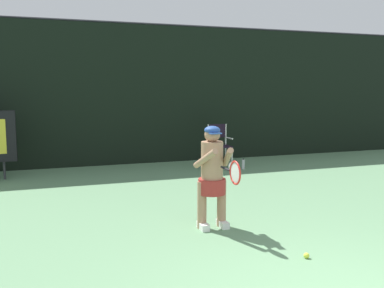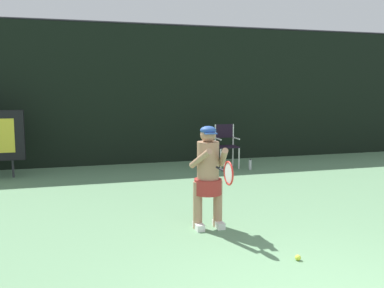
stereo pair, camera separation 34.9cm
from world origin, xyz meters
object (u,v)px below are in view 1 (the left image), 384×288
object	(u,v)px
tennis_racket	(234,173)
umpire_chair	(219,143)
water_bottle	(243,164)
tennis_ball_loose	(306,256)
tennis_player	(212,173)

from	to	relation	value
tennis_racket	umpire_chair	bearing A→B (deg)	66.50
water_bottle	tennis_racket	distance (m)	5.17
water_bottle	tennis_ball_loose	distance (m)	5.64
tennis_racket	water_bottle	bearing A→B (deg)	59.86
water_bottle	tennis_racket	size ratio (longest dim) A/B	0.44
water_bottle	tennis_racket	world-z (taller)	tennis_racket
umpire_chair	tennis_player	bearing A→B (deg)	-113.83
tennis_ball_loose	tennis_player	bearing A→B (deg)	113.53
water_bottle	tennis_racket	bearing A→B (deg)	-117.25
water_bottle	tennis_player	world-z (taller)	tennis_player
umpire_chair	tennis_racket	size ratio (longest dim) A/B	1.79
tennis_player	tennis_racket	xyz separation A→B (m)	(0.06, -0.61, 0.12)
umpire_chair	water_bottle	xyz separation A→B (m)	(0.46, -0.45, -0.50)
water_bottle	tennis_ball_loose	bearing A→B (deg)	-108.37
tennis_player	tennis_ball_loose	world-z (taller)	tennis_player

